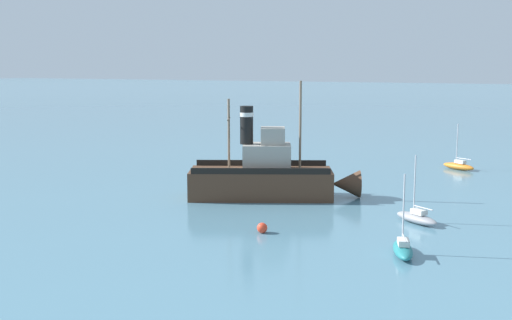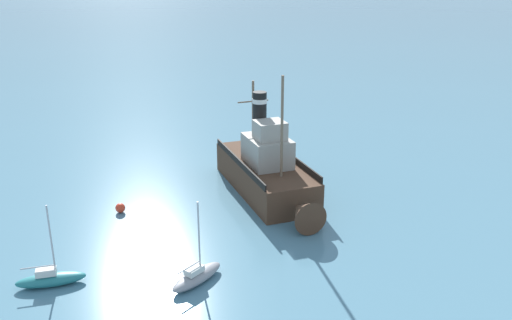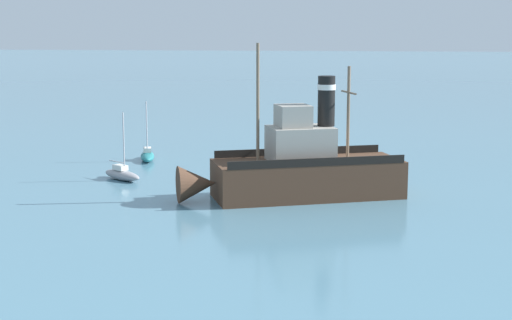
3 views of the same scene
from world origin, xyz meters
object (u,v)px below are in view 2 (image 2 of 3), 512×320
Objects in this scene: sailboat_teal at (51,279)px; mooring_buoy at (120,208)px; sailboat_grey at (197,276)px; old_tugboat at (268,171)px.

sailboat_teal is 9.78m from mooring_buoy.
sailboat_grey is at bearing 125.73° from mooring_buoy.
mooring_buoy is (-1.52, -9.66, -0.07)m from sailboat_teal.
sailboat_grey reaches higher than mooring_buoy.
sailboat_teal is 6.87× the size of mooring_buoy.
sailboat_grey is at bearing -177.27° from sailboat_teal.
old_tugboat is 2.99× the size of sailboat_grey.
sailboat_teal is at bearing 81.08° from mooring_buoy.
sailboat_teal is at bearing 47.49° from old_tugboat.
old_tugboat is 18.28m from sailboat_teal.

